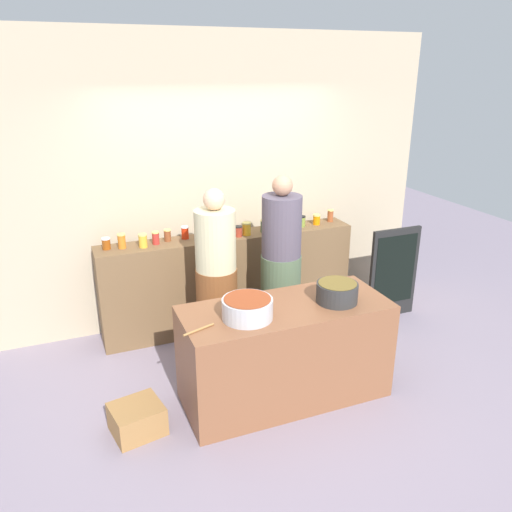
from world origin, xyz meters
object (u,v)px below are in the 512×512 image
at_px(cook_in_cap, 281,272).
at_px(preserve_jar_7, 218,229).
at_px(cooking_pot_center, 337,292).
at_px(preserve_jar_3, 156,238).
at_px(preserve_jar_13, 302,221).
at_px(bread_crate, 137,419).
at_px(chalkboard_sign, 394,273).
at_px(preserve_jar_12, 286,222).
at_px(preserve_jar_4, 167,235).
at_px(preserve_jar_9, 247,229).
at_px(preserve_jar_11, 275,225).
at_px(preserve_jar_14, 317,219).
at_px(preserve_jar_15, 330,216).
at_px(wooden_spoon, 199,330).
at_px(preserve_jar_6, 209,233).
at_px(preserve_jar_10, 264,226).
at_px(preserve_jar_5, 185,233).
at_px(cook_with_tongs, 217,285).
at_px(cooking_pot_left, 247,308).
at_px(preserve_jar_2, 143,241).
at_px(preserve_jar_8, 238,231).
at_px(preserve_jar_0, 106,244).
at_px(preserve_jar_1, 122,241).

bearing_deg(cook_in_cap, preserve_jar_7, 123.83).
bearing_deg(cooking_pot_center, preserve_jar_3, 128.47).
bearing_deg(preserve_jar_13, bread_crate, -146.03).
bearing_deg(chalkboard_sign, preserve_jar_12, 154.04).
bearing_deg(preserve_jar_4, preserve_jar_9, -8.08).
relative_size(preserve_jar_11, bread_crate, 0.39).
bearing_deg(preserve_jar_12, preserve_jar_14, -3.59).
distance_m(preserve_jar_12, preserve_jar_15, 0.55).
xyz_separation_m(wooden_spoon, bread_crate, (-0.48, 0.12, -0.74)).
bearing_deg(preserve_jar_6, preserve_jar_10, -1.10).
height_order(preserve_jar_5, preserve_jar_13, preserve_jar_5).
relative_size(preserve_jar_10, cook_with_tongs, 0.08).
bearing_deg(preserve_jar_15, preserve_jar_3, -178.81).
relative_size(preserve_jar_13, preserve_jar_15, 0.87).
height_order(cooking_pot_left, cook_in_cap, cook_in_cap).
bearing_deg(preserve_jar_15, preserve_jar_11, -171.66).
bearing_deg(preserve_jar_2, preserve_jar_14, 1.32).
xyz_separation_m(preserve_jar_8, cook_with_tongs, (-0.40, -0.51, -0.32)).
distance_m(preserve_jar_3, cook_with_tongs, 0.80).
bearing_deg(preserve_jar_14, cooking_pot_center, -112.03).
xyz_separation_m(preserve_jar_5, cooking_pot_center, (0.87, -1.53, -0.15)).
bearing_deg(preserve_jar_12, preserve_jar_0, 179.73).
height_order(preserve_jar_1, preserve_jar_14, preserve_jar_1).
height_order(preserve_jar_5, preserve_jar_10, preserve_jar_10).
xyz_separation_m(preserve_jar_1, cook_in_cap, (1.40, -0.59, -0.31)).
height_order(wooden_spoon, cook_in_cap, cook_in_cap).
bearing_deg(preserve_jar_10, preserve_jar_11, -14.17).
height_order(preserve_jar_14, cook_in_cap, cook_in_cap).
height_order(preserve_jar_2, preserve_jar_11, preserve_jar_11).
distance_m(preserve_jar_5, preserve_jar_15, 1.66).
height_order(preserve_jar_11, cook_with_tongs, cook_with_tongs).
bearing_deg(preserve_jar_9, preserve_jar_6, 174.92).
height_order(preserve_jar_2, preserve_jar_3, preserve_jar_2).
bearing_deg(preserve_jar_11, preserve_jar_7, 169.25).
distance_m(preserve_jar_8, preserve_jar_10, 0.30).
height_order(cooking_pot_center, cook_with_tongs, cook_with_tongs).
distance_m(preserve_jar_14, wooden_spoon, 2.36).
relative_size(preserve_jar_3, wooden_spoon, 0.48).
height_order(preserve_jar_8, bread_crate, preserve_jar_8).
bearing_deg(cook_with_tongs, preserve_jar_1, 141.75).
bearing_deg(wooden_spoon, cook_with_tongs, 65.33).
height_order(preserve_jar_9, cook_with_tongs, cook_with_tongs).
height_order(preserve_jar_6, preserve_jar_10, preserve_jar_10).
xyz_separation_m(preserve_jar_1, cooking_pot_center, (1.50, -1.48, -0.16)).
relative_size(preserve_jar_10, cooking_pot_center, 0.39).
bearing_deg(preserve_jar_8, bread_crate, -134.77).
height_order(preserve_jar_3, bread_crate, preserve_jar_3).
bearing_deg(preserve_jar_4, preserve_jar_7, -0.68).
height_order(preserve_jar_15, cooking_pot_left, preserve_jar_15).
height_order(preserve_jar_15, cooking_pot_center, preserve_jar_15).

